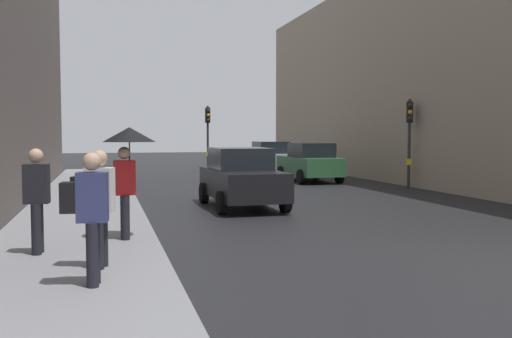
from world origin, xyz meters
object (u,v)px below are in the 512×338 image
Objects in this scene: car_dark_suv at (242,178)px; pedestrian_in_dark_coat at (37,196)px; traffic_light_mid_street at (409,127)px; car_silver_hatchback at (270,158)px; pedestrian_with_umbrella at (128,151)px; car_green_estate at (310,162)px; pedestrian_with_grey_backpack at (89,210)px; traffic_light_far_median at (208,127)px; pedestrian_with_black_backpack at (97,201)px.

car_dark_suv is 8.12m from pedestrian_in_dark_coat.
car_dark_suv is 2.38× the size of pedestrian_in_dark_coat.
pedestrian_in_dark_coat is (-12.96, -10.64, -1.33)m from traffic_light_mid_street.
pedestrian_with_umbrella is at bearing -113.57° from car_silver_hatchback.
pedestrian_with_grey_backpack reaches higher than car_green_estate.
car_dark_suv is at bearing -96.32° from traffic_light_far_median.
pedestrian_in_dark_coat is at bearing -140.62° from traffic_light_mid_street.
traffic_light_far_median reaches higher than car_green_estate.
traffic_light_far_median reaches higher than pedestrian_with_umbrella.
traffic_light_mid_street reaches higher than car_silver_hatchback.
car_silver_hatchback is at bearing 70.63° from car_dark_suv.
traffic_light_mid_street is 2.01× the size of pedestrian_in_dark_coat.
pedestrian_in_dark_coat is (-1.54, -1.03, -0.71)m from pedestrian_with_umbrella.
traffic_light_far_median reaches higher than car_silver_hatchback.
pedestrian_with_umbrella is at bearing -123.18° from car_dark_suv.
pedestrian_with_grey_backpack is at bearing -100.79° from pedestrian_with_umbrella.
pedestrian_with_black_backpack is 1.00× the size of pedestrian_with_grey_backpack.
pedestrian_with_black_backpack is at bearing -103.28° from pedestrian_with_umbrella.
pedestrian_with_umbrella is (-8.66, -13.63, 0.96)m from car_green_estate.
car_dark_suv is at bearing 56.82° from pedestrian_with_umbrella.
pedestrian_with_grey_backpack is (-4.14, -8.72, 0.29)m from car_dark_suv.
traffic_light_far_median is 2.11× the size of pedestrian_in_dark_coat.
car_dark_suv is (-5.17, -8.29, 0.00)m from car_green_estate.
car_silver_hatchback is 2.38× the size of pedestrian_in_dark_coat.
pedestrian_in_dark_coat is at bearing -116.13° from car_silver_hatchback.
car_green_estate is (-2.76, 4.03, -1.58)m from traffic_light_mid_street.
pedestrian_with_umbrella reaches higher than pedestrian_with_grey_backpack.
car_dark_suv is at bearing -151.71° from traffic_light_mid_street.
car_green_estate is 1.98× the size of pedestrian_with_umbrella.
pedestrian_with_grey_backpack is at bearing -118.67° from car_green_estate.
pedestrian_with_umbrella reaches higher than pedestrian_with_black_backpack.
car_green_estate is 2.39× the size of pedestrian_in_dark_coat.
pedestrian_with_grey_backpack is at bearing -103.64° from traffic_light_far_median.
traffic_light_far_median is 15.50m from car_dark_suv.
traffic_light_mid_street is 2.01× the size of pedestrian_with_grey_backpack.
pedestrian_in_dark_coat is at bearing 110.90° from pedestrian_with_grey_backpack.
pedestrian_with_black_backpack is at bearing -117.76° from car_dark_suv.
pedestrian_with_umbrella is 1.21× the size of pedestrian_with_black_backpack.
pedestrian_with_umbrella is (-11.42, -9.61, -0.62)m from traffic_light_mid_street.
traffic_light_far_median is 1.74× the size of pedestrian_with_umbrella.
traffic_light_mid_street is 16.97m from pedestrian_with_black_backpack.
car_dark_suv is (-4.83, -13.73, 0.00)m from car_silver_hatchback.
pedestrian_in_dark_coat is (-0.99, 1.32, -0.03)m from pedestrian_with_black_backpack.
pedestrian_in_dark_coat is at bearing -128.30° from car_dark_suv.
pedestrian_with_grey_backpack reaches higher than car_dark_suv.
traffic_light_far_median is 0.88× the size of car_green_estate.
traffic_light_far_median is at bearing 83.68° from car_dark_suv.
pedestrian_with_grey_backpack is (-0.09, -1.03, 0.00)m from pedestrian_with_black_backpack.
traffic_light_mid_street is at bearing 28.29° from car_dark_suv.
traffic_light_far_median is at bearing 72.76° from pedestrian_in_dark_coat.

